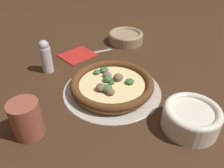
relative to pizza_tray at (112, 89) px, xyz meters
The scene contains 9 objects.
ground_plane 0.00m from the pizza_tray, ahead, with size 3.00×3.00×0.00m, color #3D2616.
pizza_tray is the anchor object (origin of this frame).
pizza 0.02m from the pizza_tray, 18.60° to the left, with size 0.26×0.26×0.04m.
bowl_near 0.26m from the pizza_tray, behind, with size 0.14×0.14×0.06m.
bowl_far 0.37m from the pizza_tray, 56.01° to the right, with size 0.16×0.16×0.05m.
drinking_cup 0.28m from the pizza_tray, 84.77° to the left, with size 0.07×0.07×0.10m.
napkin 0.27m from the pizza_tray, 15.42° to the right, with size 0.12×0.13×0.01m.
fork 0.27m from the pizza_tray, 27.23° to the right, with size 0.08×0.16×0.00m.
pepper_shaker 0.27m from the pizza_tray, 16.81° to the left, with size 0.04×0.04×0.12m.
Camera 1 is at (-0.39, 0.40, 0.42)m, focal length 35.00 mm.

